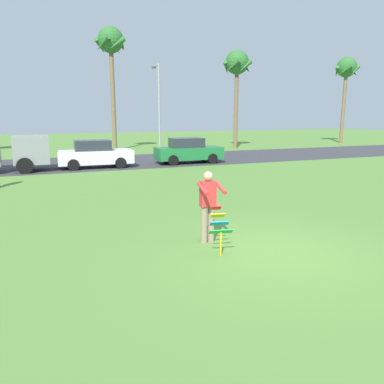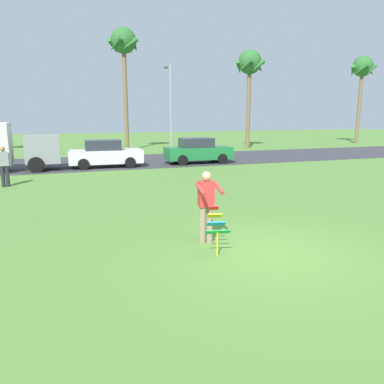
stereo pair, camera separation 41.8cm
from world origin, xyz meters
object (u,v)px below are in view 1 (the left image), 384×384
object	(u,v)px
person_kite_flyer	(208,204)
palm_tree_centre_far	(237,67)
palm_tree_far_left	(346,71)
parked_car_white	(95,154)
kite_held	(219,224)
streetlight_pole	(159,103)
parked_car_green	(188,151)
palm_tree_right_near	(111,46)

from	to	relation	value
person_kite_flyer	palm_tree_centre_far	bearing A→B (deg)	60.19
palm_tree_far_left	palm_tree_centre_far	bearing A→B (deg)	-173.14
parked_car_white	kite_held	bearing A→B (deg)	-87.74
palm_tree_far_left	streetlight_pole	bearing A→B (deg)	-172.53
person_kite_flyer	kite_held	size ratio (longest dim) A/B	1.69
person_kite_flyer	parked_car_white	xyz separation A→B (m)	(-0.66, 14.44, -0.18)
person_kite_flyer	parked_car_green	distance (m)	15.34
person_kite_flyer	parked_car_green	xyz separation A→B (m)	(5.16, 14.44, -0.18)
palm_tree_far_left	parked_car_green	bearing A→B (deg)	-154.94
kite_held	palm_tree_centre_far	xyz separation A→B (m)	(13.33, 23.89, 6.58)
parked_car_white	parked_car_green	bearing A→B (deg)	-0.00
parked_car_green	streetlight_pole	size ratio (longest dim) A/B	0.61
palm_tree_right_near	palm_tree_far_left	xyz separation A→B (m)	(25.00, 0.03, -0.93)
palm_tree_centre_far	streetlight_pole	size ratio (longest dim) A/B	1.24
person_kite_flyer	palm_tree_centre_far	size ratio (longest dim) A/B	0.20
kite_held	palm_tree_far_left	world-z (taller)	palm_tree_far_left
person_kite_flyer	parked_car_green	world-z (taller)	person_kite_flyer
palm_tree_far_left	person_kite_flyer	bearing A→B (deg)	-137.82
parked_car_green	streetlight_pole	xyz separation A→B (m)	(0.40, 7.55, 3.22)
person_kite_flyer	palm_tree_right_near	bearing A→B (deg)	84.40
kite_held	palm_tree_centre_far	distance (m)	28.14
palm_tree_right_near	palm_tree_centre_far	world-z (taller)	palm_tree_right_near
person_kite_flyer	palm_tree_right_near	size ratio (longest dim) A/B	0.17
palm_tree_right_near	palm_tree_centre_far	xyz separation A→B (m)	(10.83, -1.68, -1.31)
person_kite_flyer	palm_tree_far_left	xyz separation A→B (m)	(27.44, 24.86, 6.67)
person_kite_flyer	streetlight_pole	distance (m)	22.89
palm_tree_right_near	streetlight_pole	size ratio (longest dim) A/B	1.44
palm_tree_right_near	streetlight_pole	xyz separation A→B (m)	(3.13, -2.84, -4.55)
palm_tree_centre_far	palm_tree_far_left	bearing A→B (deg)	6.86
kite_held	parked_car_white	world-z (taller)	parked_car_white
parked_car_white	streetlight_pole	xyz separation A→B (m)	(6.22, 7.55, 3.22)
streetlight_pole	parked_car_green	bearing A→B (deg)	-93.05
parked_car_white	streetlight_pole	distance (m)	10.30
palm_tree_centre_far	kite_held	bearing A→B (deg)	-119.16
person_kite_flyer	parked_car_white	size ratio (longest dim) A/B	0.41
kite_held	palm_tree_right_near	world-z (taller)	palm_tree_right_near
kite_held	person_kite_flyer	bearing A→B (deg)	85.26
kite_held	parked_car_green	xyz separation A→B (m)	(5.22, 15.18, 0.11)
palm_tree_far_left	streetlight_pole	distance (m)	22.36
kite_held	parked_car_green	world-z (taller)	parked_car_green
parked_car_white	palm_tree_centre_far	distance (m)	17.65
palm_tree_right_near	parked_car_white	bearing A→B (deg)	-106.59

